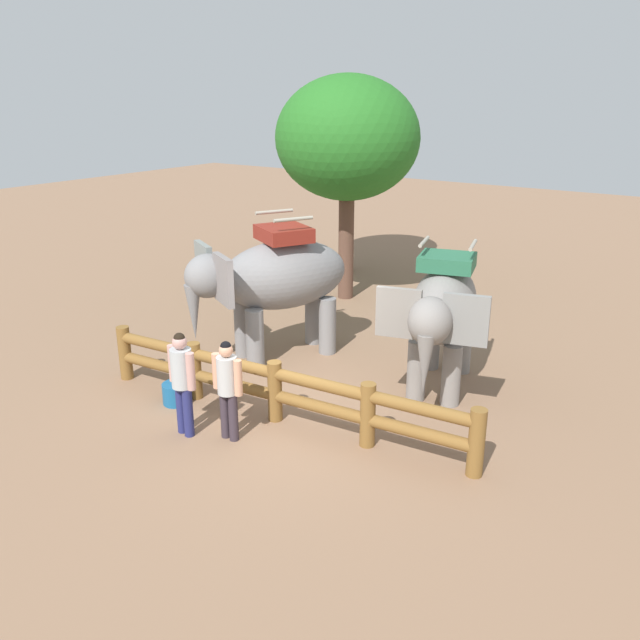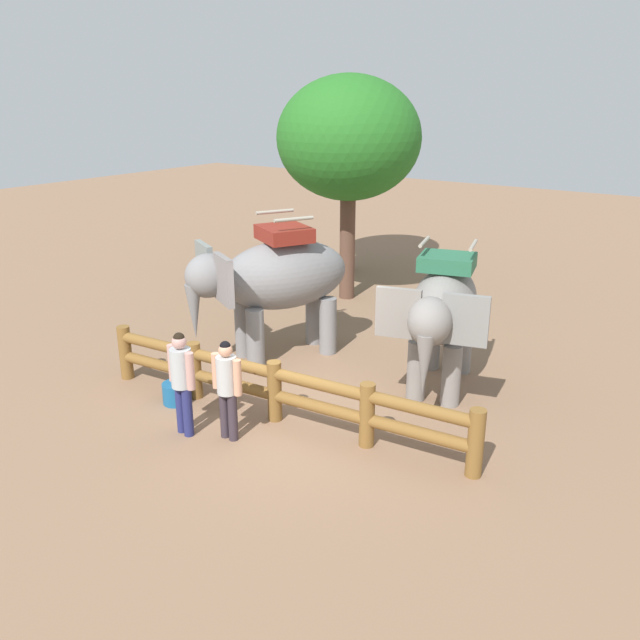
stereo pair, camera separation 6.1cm
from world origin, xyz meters
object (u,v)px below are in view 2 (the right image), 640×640
Objects in this scene: feed_bucket at (176,393)px; tourist_woman_in_black at (227,383)px; tourist_man_in_blue at (182,376)px; tree_far_left at (349,139)px; log_fence at (274,387)px; tree_back_center at (350,129)px; elephant_center at (442,310)px; elephant_near_left at (275,279)px.

tourist_woman_in_black is at bearing -13.80° from feed_bucket.
tourist_man_in_blue is 0.31× the size of tree_far_left.
tree_back_center is at bearing 115.47° from log_fence.
log_fence is at bearing -123.12° from elephant_center.
log_fence is at bearing 15.44° from feed_bucket.
elephant_near_left is at bearing 88.20° from feed_bucket.
log_fence is 1.25× the size of tree_back_center.
tree_far_left is (-1.88, 7.73, 3.10)m from tourist_man_in_blue.
tree_far_left is at bearing 103.43° from elephant_near_left.
feed_bucket is at bearing 166.20° from tourist_woman_in_black.
elephant_near_left is 7.10× the size of feed_bucket.
tourist_man_in_blue is 11.12m from tree_back_center.
tree_back_center is (-2.50, 6.68, 2.55)m from elephant_near_left.
log_fence is 1.55m from tourist_man_in_blue.
elephant_near_left is 3.11m from feed_bucket.
tourist_woman_in_black is 0.95× the size of tourist_man_in_blue.
tree_back_center is (-3.35, 10.10, 3.21)m from tourist_man_in_blue.
elephant_center is 6.72× the size of feed_bucket.
tree_far_left is (-2.77, 6.53, 3.50)m from log_fence.
tree_far_left is (-4.50, 3.88, 2.56)m from elephant_center.
log_fence is at bearing -51.92° from elephant_near_left.
elephant_near_left reaches higher than tourist_woman_in_black.
elephant_near_left is at bearing -69.50° from tree_back_center.
tree_far_left is at bearing 103.68° from tourist_man_in_blue.
tourist_woman_in_black is (-1.94, -3.56, -0.59)m from elephant_center.
tourist_woman_in_black is 1.84m from feed_bucket.
elephant_center is at bearing 61.44° from tourist_woman_in_black.
log_fence is 7.91m from tree_far_left.
tourist_man_in_blue is 0.31× the size of tree_back_center.
feed_bucket is (0.94, -7.04, -3.92)m from tree_far_left.
tourist_woman_in_black is 0.29× the size of tree_far_left.
tree_back_center is at bearing 104.37° from feed_bucket.
feed_bucket is at bearing -138.43° from elephant_center.
tree_far_left reaches higher than tree_back_center.
elephant_center is at bearing 6.98° from elephant_near_left.
log_fence is 14.43× the size of feed_bucket.
log_fence is at bearing 77.19° from tourist_woman_in_black.
feed_bucket is (-3.56, -3.16, -1.36)m from elephant_center.
log_fence reaches higher than feed_bucket.
log_fence is 10.50m from tree_back_center.
elephant_center is 1.89× the size of tourist_man_in_blue.
tree_back_center is at bearing 112.37° from tourist_woman_in_black.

